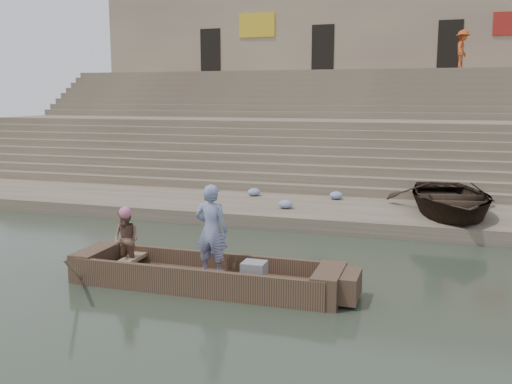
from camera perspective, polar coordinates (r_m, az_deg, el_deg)
The scene contains 14 objects.
ground at distance 11.15m, azimuth -7.21°, elevation -10.69°, with size 120.00×120.00×0.00m, color #2C3528.
lower_landing at distance 18.40m, azimuth 3.15°, elevation -1.84°, with size 32.00×4.00×0.40m, color #81745C.
mid_landing at distance 25.49m, azimuth 7.34°, elevation 4.03°, with size 32.00×3.00×2.80m, color #81745C.
upper_landing at distance 32.32m, azimuth 9.59°, elevation 7.28°, with size 32.00×3.00×5.20m, color #81745C.
ghat_steps at distance 27.12m, azimuth 7.99°, elevation 5.20°, with size 32.00×11.00×5.20m.
building_wall at distance 36.29m, azimuth 10.61°, elevation 12.24°, with size 32.00×5.07×11.20m.
main_rowboat at distance 11.80m, azimuth -5.14°, elevation -8.93°, with size 5.00×1.30×0.22m, color brown.
rowboat_trim at distance 11.65m, azimuth -4.21°, elevation -8.13°, with size 6.04×2.63×1.95m.
standing_man at distance 11.58m, azimuth -4.48°, elevation -3.85°, with size 0.69×0.45×1.89m, color navy.
rowing_man at distance 12.36m, azimuth -12.89°, elevation -4.66°, with size 0.62×0.48×1.28m, color #256F51.
television at distance 11.36m, azimuth -0.24°, elevation -7.99°, with size 0.46×0.42×0.40m.
beached_rowboat at distance 17.63m, azimuth 18.87°, elevation -0.57°, with size 3.38×4.73×0.98m, color #2D2116.
pedestrian at distance 31.19m, azimuth 20.00°, elevation 13.29°, with size 1.23×0.71×1.90m, color #B6471E.
cloth_bundles at distance 17.79m, azimuth 13.09°, elevation -1.39°, with size 12.30×2.88×0.26m.
Camera 1 is at (4.41, -9.49, 3.86)m, focal length 39.90 mm.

